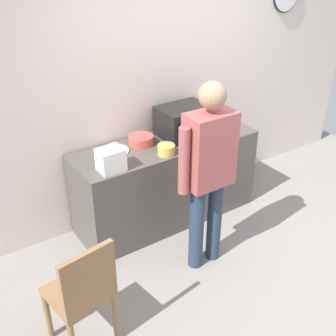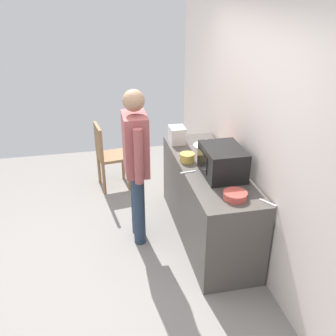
# 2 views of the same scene
# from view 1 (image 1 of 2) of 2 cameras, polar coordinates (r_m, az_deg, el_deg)

# --- Properties ---
(ground_plane) EXTENTS (6.00, 6.00, 0.00)m
(ground_plane) POSITION_cam_1_polar(r_m,az_deg,el_deg) (4.00, 13.33, -13.61)
(ground_plane) COLOR gray
(back_wall) EXTENTS (5.40, 0.13, 2.60)m
(back_wall) POSITION_cam_1_polar(r_m,az_deg,el_deg) (4.39, 0.11, 11.13)
(back_wall) COLOR silver
(back_wall) RESTS_ON ground_plane
(kitchen_counter) EXTENTS (1.89, 0.62, 0.88)m
(kitchen_counter) POSITION_cam_1_polar(r_m,az_deg,el_deg) (4.31, -0.22, -1.82)
(kitchen_counter) COLOR #4C4742
(kitchen_counter) RESTS_ON ground_plane
(microwave) EXTENTS (0.50, 0.39, 0.30)m
(microwave) POSITION_cam_1_polar(r_m,az_deg,el_deg) (4.21, 2.16, 6.40)
(microwave) COLOR black
(microwave) RESTS_ON kitchen_counter
(sandwich_plate) EXTENTS (0.28, 0.28, 0.07)m
(sandwich_plate) POSITION_cam_1_polar(r_m,az_deg,el_deg) (3.95, -7.35, 2.46)
(sandwich_plate) COLOR white
(sandwich_plate) RESTS_ON kitchen_counter
(salad_bowl) EXTENTS (0.22, 0.22, 0.07)m
(salad_bowl) POSITION_cam_1_polar(r_m,az_deg,el_deg) (4.51, 7.32, 6.12)
(salad_bowl) COLOR #C64C42
(salad_bowl) RESTS_ON kitchen_counter
(cereal_bowl) EXTENTS (0.16, 0.16, 0.09)m
(cereal_bowl) POSITION_cam_1_polar(r_m,az_deg,el_deg) (3.86, -0.24, 2.51)
(cereal_bowl) COLOR gold
(cereal_bowl) RESTS_ON kitchen_counter
(mixing_bowl) EXTENTS (0.24, 0.24, 0.09)m
(mixing_bowl) POSITION_cam_1_polar(r_m,az_deg,el_deg) (4.06, -3.70, 3.81)
(mixing_bowl) COLOR #C64C42
(mixing_bowl) RESTS_ON kitchen_counter
(toaster) EXTENTS (0.22, 0.18, 0.20)m
(toaster) POSITION_cam_1_polar(r_m,az_deg,el_deg) (3.61, -7.78, 1.10)
(toaster) COLOR silver
(toaster) RESTS_ON kitchen_counter
(fork_utensil) EXTENTS (0.04, 0.17, 0.01)m
(fork_utensil) POSITION_cam_1_polar(r_m,az_deg,el_deg) (3.98, 3.31, 2.59)
(fork_utensil) COLOR silver
(fork_utensil) RESTS_ON kitchen_counter
(spoon_utensil) EXTENTS (0.15, 0.11, 0.01)m
(spoon_utensil) POSITION_cam_1_polar(r_m,az_deg,el_deg) (4.78, 6.49, 7.17)
(spoon_utensil) COLOR silver
(spoon_utensil) RESTS_ON kitchen_counter
(person_standing) EXTENTS (0.59, 0.24, 1.72)m
(person_standing) POSITION_cam_1_polar(r_m,az_deg,el_deg) (3.45, 5.54, 0.27)
(person_standing) COLOR #25364A
(person_standing) RESTS_ON ground_plane
(wooden_chair) EXTENTS (0.45, 0.45, 0.94)m
(wooden_chair) POSITION_cam_1_polar(r_m,az_deg,el_deg) (3.05, -11.47, -16.26)
(wooden_chair) COLOR olive
(wooden_chair) RESTS_ON ground_plane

